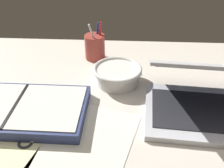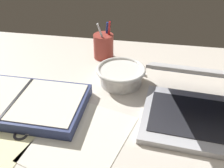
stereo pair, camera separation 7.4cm
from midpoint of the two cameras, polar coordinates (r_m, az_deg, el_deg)
The scene contains 7 objects.
desk_top at distance 75.63cm, azimuth -0.48°, elevation -6.72°, with size 140.00×100.00×2.00cm, color beige.
laptop at distance 75.29cm, azimuth 17.61°, elevation -2.87°, with size 35.21×32.71×18.71cm.
bowl at distance 85.36cm, azimuth -1.38°, elevation 2.19°, with size 16.92×16.92×5.95cm.
pen_cup at distance 100.86cm, azimuth -6.11°, elevation 8.46°, with size 7.97×7.97×15.72cm.
planner at distance 79.10cm, azimuth -23.53°, elevation -5.40°, with size 40.20×22.29×3.79cm.
scissors at distance 70.63cm, azimuth -20.67°, elevation -11.67°, with size 13.98×6.90×0.80cm.
paper_sheet_front at distance 66.93cm, azimuth -8.69°, elevation -12.70°, with size 21.82×27.10×0.16cm, color silver.
Camera 1 is at (0.16, -57.51, 50.47)cm, focal length 40.00 mm.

